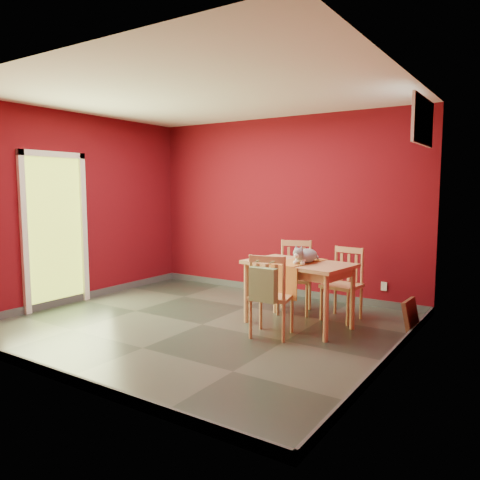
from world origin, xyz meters
The scene contains 13 objects.
ground centered at (0.00, 0.00, 0.00)m, with size 4.50×4.50×0.00m, color #2D342D.
room_shell centered at (0.00, 0.00, 0.05)m, with size 4.50×4.50×4.50m.
doorway centered at (-2.23, -0.40, 1.12)m, with size 0.06×1.01×2.13m.
window centered at (2.23, 1.00, 2.35)m, with size 0.05×0.90×0.50m.
outlet_plate centered at (1.60, 1.99, 0.30)m, with size 0.08×0.01×0.12m, color silver.
dining_table centered at (0.99, 0.59, 0.68)m, with size 1.32×0.88×0.77m.
table_runner centered at (0.99, 0.46, 0.71)m, with size 0.45×0.78×0.38m.
chair_far_left centered at (0.66, 1.15, 0.48)m, with size 0.56×0.56×0.94m.
chair_far_right centered at (1.33, 1.17, 0.46)m, with size 0.46×0.46×0.90m.
chair_near centered at (0.92, 0.05, 0.47)m, with size 0.52×0.52×0.93m.
tote_bag centered at (0.95, -0.17, 0.63)m, with size 0.30×0.18×0.43m.
cat centered at (1.09, 0.58, 0.89)m, with size 0.24×0.46×0.23m, color slate, non-canonical shape.
picture_frame centered at (2.19, 1.02, 0.19)m, with size 0.14×0.39×0.39m.
Camera 1 is at (3.39, -4.35, 1.64)m, focal length 35.00 mm.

